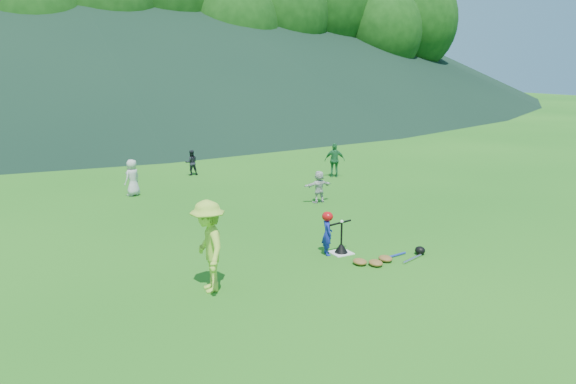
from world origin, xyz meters
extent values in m
plane|color=#195F15|center=(0.00, 0.00, 0.00)|extent=(120.00, 120.00, 0.00)
cube|color=silver|center=(0.00, 0.00, 0.01)|extent=(0.45, 0.45, 0.02)
sphere|color=white|center=(0.00, 0.00, 0.74)|extent=(0.08, 0.08, 0.08)
imported|color=#17249E|center=(-0.32, 0.08, 0.48)|extent=(0.32, 0.40, 0.96)
imported|color=#A5D13D|center=(-3.34, -0.56, 0.87)|extent=(0.80, 1.21, 1.74)
imported|color=#B8B8B8|center=(-2.76, 7.83, 0.59)|extent=(0.68, 0.62, 1.17)
imported|color=black|center=(-0.01, 10.13, 0.48)|extent=(0.51, 0.42, 0.96)
imported|color=#216F3A|center=(4.55, 7.25, 0.63)|extent=(0.80, 0.64, 1.27)
imported|color=silver|center=(1.99, 4.21, 0.49)|extent=(0.92, 0.31, 0.99)
cone|color=black|center=(0.00, 0.00, 0.11)|extent=(0.30, 0.30, 0.18)
cylinder|color=black|center=(0.00, 0.00, 0.45)|extent=(0.04, 0.04, 0.50)
ellipsoid|color=#B50C0F|center=(-0.32, 0.08, 0.88)|extent=(0.24, 0.26, 0.22)
cylinder|color=black|center=(-0.02, 0.04, 0.70)|extent=(0.62, 0.11, 0.07)
ellipsoid|color=olive|center=(0.20, -1.01, 0.06)|extent=(0.28, 0.34, 0.13)
ellipsoid|color=olive|center=(0.55, -0.89, 0.06)|extent=(0.28, 0.34, 0.13)
ellipsoid|color=olive|center=(-0.05, -0.79, 0.06)|extent=(0.28, 0.34, 0.13)
cylinder|color=silver|center=(1.10, -1.11, 0.03)|extent=(0.70, 0.28, 0.06)
cylinder|color=#263FA5|center=(0.90, -0.76, 0.03)|extent=(0.68, 0.13, 0.05)
ellipsoid|color=black|center=(1.50, -0.91, 0.09)|extent=(0.22, 0.24, 0.19)
cube|color=gray|center=(0.00, 28.00, 0.60)|extent=(70.00, 0.03, 1.20)
cube|color=yellow|center=(0.00, 28.00, 1.24)|extent=(70.00, 0.08, 0.08)
cylinder|color=gray|center=(0.00, 28.00, 0.60)|extent=(0.07, 0.07, 1.30)
cylinder|color=gray|center=(35.00, 28.00, 0.60)|extent=(0.07, 0.07, 1.30)
cylinder|color=#382314|center=(-3.20, 32.00, 1.61)|extent=(0.56, 0.56, 3.22)
ellipsoid|color=#164711|center=(-3.20, 32.00, 6.72)|extent=(6.99, 6.99, 8.04)
cylinder|color=#382314|center=(1.60, 33.50, 1.91)|extent=(0.56, 0.56, 3.81)
ellipsoid|color=#164711|center=(1.60, 33.50, 7.96)|extent=(8.28, 8.28, 9.53)
cylinder|color=#382314|center=(6.40, 35.00, 2.20)|extent=(0.56, 0.56, 4.41)
cylinder|color=#382314|center=(11.20, 32.00, 1.63)|extent=(0.56, 0.56, 3.25)
ellipsoid|color=#164711|center=(11.20, 32.00, 6.79)|extent=(7.07, 7.07, 8.13)
cylinder|color=#382314|center=(16.00, 33.50, 1.92)|extent=(0.56, 0.56, 3.85)
ellipsoid|color=#164711|center=(16.00, 33.50, 8.03)|extent=(8.36, 8.36, 9.61)
cylinder|color=#382314|center=(20.80, 35.00, 2.22)|extent=(0.56, 0.56, 4.44)
ellipsoid|color=#164711|center=(20.80, 35.00, 9.27)|extent=(9.65, 9.65, 11.10)
cylinder|color=#382314|center=(25.60, 32.00, 1.64)|extent=(0.56, 0.56, 3.29)
ellipsoid|color=#164711|center=(25.60, 32.00, 6.86)|extent=(7.14, 7.14, 8.22)
cylinder|color=#382314|center=(30.40, 33.50, 1.94)|extent=(0.56, 0.56, 3.88)
ellipsoid|color=#164711|center=(30.40, 33.50, 8.10)|extent=(8.44, 8.44, 9.70)
camera|label=1|loc=(-6.75, -9.93, 4.19)|focal=35.00mm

